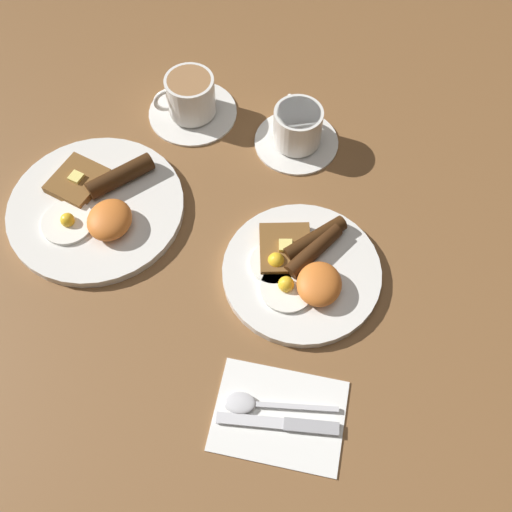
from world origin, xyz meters
name	(u,v)px	position (x,y,z in m)	size (l,w,h in m)	color
ground_plane	(301,274)	(0.00, 0.00, 0.00)	(3.00, 3.00, 0.00)	brown
breakfast_plate_near	(302,269)	(0.00, 0.00, 0.01)	(0.24, 0.24, 0.05)	silver
breakfast_plate_far	(97,206)	(0.04, 0.34, 0.01)	(0.28, 0.28, 0.05)	silver
teacup_near	(297,130)	(0.26, 0.06, 0.03)	(0.15, 0.15, 0.08)	silver
teacup_far	(191,100)	(0.28, 0.25, 0.03)	(0.16, 0.16, 0.08)	silver
napkin	(279,415)	(-0.22, -0.01, 0.00)	(0.13, 0.17, 0.01)	white
knife	(285,424)	(-0.23, -0.02, 0.01)	(0.04, 0.16, 0.01)	silver
spoon	(253,404)	(-0.21, 0.03, 0.01)	(0.04, 0.16, 0.01)	silver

